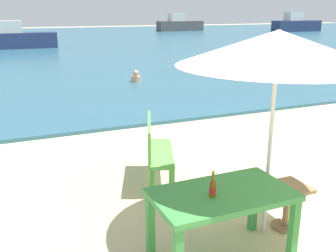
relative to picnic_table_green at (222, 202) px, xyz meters
The scene contains 11 objects.
ground_plane 1.44m from the picnic_table_green, ahead, with size 120.00×120.00×0.00m, color beige.
sea_water 29.84m from the picnic_table_green, 87.56° to the left, with size 120.00×50.00×0.08m, color #2D6075.
picnic_table_green is the anchor object (origin of this frame).
beer_bottle_amber 0.25m from the picnic_table_green, 161.85° to the right, with size 0.07×0.07×0.26m.
patio_umbrella 1.66m from the picnic_table_green, 18.10° to the left, with size 2.10×2.10×2.30m.
side_table_wood 1.09m from the picnic_table_green, 11.87° to the left, with size 0.44×0.44×0.54m.
bench_green_left 2.06m from the picnic_table_green, 87.07° to the left, with size 0.76×1.25×0.95m.
swimmer_person 10.16m from the picnic_table_green, 75.87° to the left, with size 0.34×0.34×0.41m.
boat_fishing_trawler 45.39m from the picnic_table_green, 48.16° to the left, with size 5.95×1.62×2.16m.
boat_sailboat 44.29m from the picnic_table_green, 65.38° to the left, with size 5.52×1.51×2.01m.
boat_cargo_ship 24.61m from the picnic_table_green, 91.32° to the left, with size 4.84×1.32×1.76m.
Camera 1 is at (-3.17, -2.83, 2.49)m, focal length 41.87 mm.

